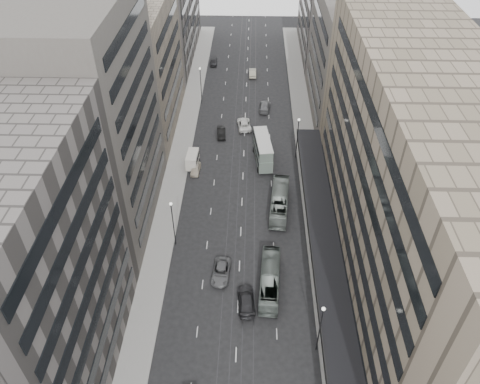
# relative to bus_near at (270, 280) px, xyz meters

# --- Properties ---
(ground) EXTENTS (220.00, 220.00, 0.00)m
(ground) POSITION_rel_bus_near_xyz_m (-4.21, -4.41, -1.49)
(ground) COLOR black
(ground) RESTS_ON ground
(sidewalk_right) EXTENTS (4.00, 125.00, 0.15)m
(sidewalk_right) POSITION_rel_bus_near_xyz_m (7.79, 33.09, -1.41)
(sidewalk_right) COLOR gray
(sidewalk_right) RESTS_ON ground
(sidewalk_left) EXTENTS (4.00, 125.00, 0.15)m
(sidewalk_left) POSITION_rel_bus_near_xyz_m (-16.21, 33.09, -1.41)
(sidewalk_left) COLOR gray
(sidewalk_left) RESTS_ON ground
(department_store) EXTENTS (19.20, 60.00, 30.00)m
(department_store) POSITION_rel_bus_near_xyz_m (17.24, 3.59, 13.46)
(department_store) COLOR #80715E
(department_store) RESTS_ON ground
(building_right_mid) EXTENTS (15.00, 28.00, 24.00)m
(building_right_mid) POSITION_rel_bus_near_xyz_m (17.29, 47.59, 10.51)
(building_right_mid) COLOR #504B46
(building_right_mid) RESTS_ON ground
(building_left_a) EXTENTS (15.00, 28.00, 30.00)m
(building_left_a) POSITION_rel_bus_near_xyz_m (-25.71, -12.41, 13.51)
(building_left_a) COLOR #5B5552
(building_left_a) RESTS_ON ground
(building_left_b) EXTENTS (15.00, 26.00, 34.00)m
(building_left_b) POSITION_rel_bus_near_xyz_m (-25.71, 14.59, 15.51)
(building_left_b) COLOR #504B46
(building_left_b) RESTS_ON ground
(building_left_c) EXTENTS (15.00, 28.00, 25.00)m
(building_left_c) POSITION_rel_bus_near_xyz_m (-25.71, 41.59, 11.01)
(building_left_c) COLOR gray
(building_left_c) RESTS_ON ground
(building_left_d) EXTENTS (15.00, 38.00, 28.00)m
(building_left_d) POSITION_rel_bus_near_xyz_m (-25.71, 74.59, 12.51)
(building_left_d) COLOR #5B5552
(building_left_d) RESTS_ON ground
(lamp_right_near) EXTENTS (0.44, 0.44, 8.32)m
(lamp_right_near) POSITION_rel_bus_near_xyz_m (5.49, -9.41, 3.71)
(lamp_right_near) COLOR #262628
(lamp_right_near) RESTS_ON ground
(lamp_right_far) EXTENTS (0.44, 0.44, 8.32)m
(lamp_right_far) POSITION_rel_bus_near_xyz_m (5.49, 30.59, 3.71)
(lamp_right_far) COLOR #262628
(lamp_right_far) RESTS_ON ground
(lamp_left_near) EXTENTS (0.44, 0.44, 8.32)m
(lamp_left_near) POSITION_rel_bus_near_xyz_m (-13.91, 7.59, 3.71)
(lamp_left_near) COLOR #262628
(lamp_left_near) RESTS_ON ground
(lamp_left_far) EXTENTS (0.44, 0.44, 8.32)m
(lamp_left_far) POSITION_rel_bus_near_xyz_m (-13.91, 50.59, 3.71)
(lamp_left_far) COLOR #262628
(lamp_left_far) RESTS_ON ground
(bus_near) EXTENTS (3.19, 10.83, 2.98)m
(bus_near) POSITION_rel_bus_near_xyz_m (0.00, 0.00, 0.00)
(bus_near) COLOR slate
(bus_near) RESTS_ON ground
(bus_far) EXTENTS (3.63, 11.43, 3.13)m
(bus_far) POSITION_rel_bus_near_xyz_m (1.88, 16.09, 0.08)
(bus_far) COLOR gray
(bus_far) RESTS_ON ground
(double_decker) EXTENTS (3.67, 9.11, 4.85)m
(double_decker) POSITION_rel_bus_near_xyz_m (-0.71, 29.12, 1.13)
(double_decker) COLOR slate
(double_decker) RESTS_ON ground
(panel_van) EXTENTS (2.30, 4.39, 2.71)m
(panel_van) POSITION_rel_bus_near_xyz_m (-13.41, 27.31, 0.00)
(panel_van) COLOR beige
(panel_van) RESTS_ON ground
(sedan_2) EXTENTS (2.78, 5.39, 1.45)m
(sedan_2) POSITION_rel_bus_near_xyz_m (-6.73, 1.83, -0.76)
(sedan_2) COLOR #5E5E61
(sedan_2) RESTS_ON ground
(sedan_3) EXTENTS (2.72, 5.76, 1.62)m
(sedan_3) POSITION_rel_bus_near_xyz_m (-3.14, -3.00, -0.68)
(sedan_3) COLOR black
(sedan_3) RESTS_ON ground
(sedan_4) EXTENTS (1.81, 4.00, 1.33)m
(sedan_4) POSITION_rel_bus_near_xyz_m (-12.71, 25.53, -0.82)
(sedan_4) COLOR beige
(sedan_4) RESTS_ON ground
(sedan_5) EXTENTS (1.97, 4.70, 1.51)m
(sedan_5) POSITION_rel_bus_near_xyz_m (-8.82, 37.56, -0.73)
(sedan_5) COLOR black
(sedan_5) RESTS_ON ground
(sedan_6) EXTENTS (3.25, 5.81, 1.53)m
(sedan_6) POSITION_rel_bus_near_xyz_m (-4.39, 40.76, -0.72)
(sedan_6) COLOR white
(sedan_6) RESTS_ON ground
(sedan_7) EXTENTS (2.70, 5.62, 1.58)m
(sedan_7) POSITION_rel_bus_near_xyz_m (-0.10, 48.04, -0.70)
(sedan_7) COLOR slate
(sedan_7) RESTS_ON ground
(sedan_8) EXTENTS (1.86, 4.33, 1.46)m
(sedan_8) POSITION_rel_bus_near_xyz_m (-12.71, 70.25, -0.76)
(sedan_8) COLOR #272729
(sedan_8) RESTS_ON ground
(sedan_9) EXTENTS (1.74, 4.78, 1.57)m
(sedan_9) POSITION_rel_bus_near_xyz_m (-2.83, 64.26, -0.71)
(sedan_9) COLOR #B3AE94
(sedan_9) RESTS_ON ground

